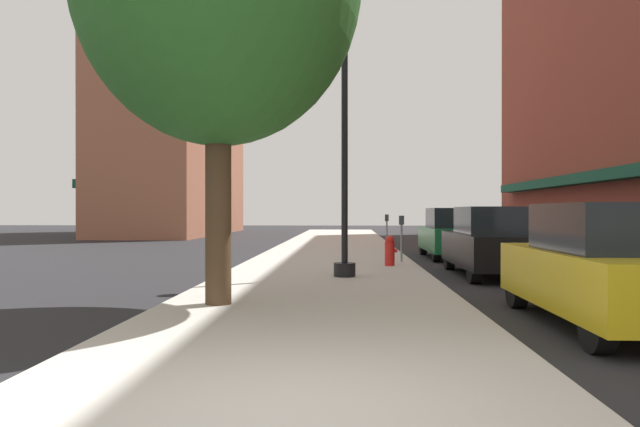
# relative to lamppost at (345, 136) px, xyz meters

# --- Properties ---
(ground_plane) EXTENTS (90.00, 90.00, 0.00)m
(ground_plane) POSITION_rel_lamppost_xyz_m (3.56, 8.86, -3.20)
(ground_plane) COLOR #232326
(sidewalk_slab) EXTENTS (4.80, 50.00, 0.12)m
(sidewalk_slab) POSITION_rel_lamppost_xyz_m (-0.44, 9.86, -3.14)
(sidewalk_slab) COLOR #B7B2A8
(sidewalk_slab) RESTS_ON ground
(building_far_background) EXTENTS (6.80, 18.00, 17.79)m
(building_far_background) POSITION_rel_lamppost_xyz_m (-11.46, 27.86, 5.67)
(building_far_background) COLOR #9E6047
(building_far_background) RESTS_ON ground
(lamppost) EXTENTS (0.48, 0.48, 5.90)m
(lamppost) POSITION_rel_lamppost_xyz_m (0.00, 0.00, 0.00)
(lamppost) COLOR black
(lamppost) RESTS_ON sidewalk_slab
(fire_hydrant) EXTENTS (0.33, 0.26, 0.79)m
(fire_hydrant) POSITION_rel_lamppost_xyz_m (1.18, 2.72, -2.68)
(fire_hydrant) COLOR red
(fire_hydrant) RESTS_ON sidewalk_slab
(parking_meter_near) EXTENTS (0.14, 0.09, 1.31)m
(parking_meter_near) POSITION_rel_lamppost_xyz_m (1.61, 10.54, -2.25)
(parking_meter_near) COLOR slate
(parking_meter_near) RESTS_ON sidewalk_slab
(parking_meter_far) EXTENTS (0.14, 0.09, 1.31)m
(parking_meter_far) POSITION_rel_lamppost_xyz_m (1.61, 4.08, -2.25)
(parking_meter_far) COLOR slate
(parking_meter_far) RESTS_ON sidewalk_slab
(car_yellow) EXTENTS (1.80, 4.30, 1.66)m
(car_yellow) POSITION_rel_lamppost_xyz_m (3.56, -5.18, -2.39)
(car_yellow) COLOR black
(car_yellow) RESTS_ON ground
(car_black) EXTENTS (1.80, 4.30, 1.66)m
(car_black) POSITION_rel_lamppost_xyz_m (3.56, 1.33, -2.39)
(car_black) COLOR black
(car_black) RESTS_ON ground
(car_green) EXTENTS (1.80, 4.30, 1.66)m
(car_green) POSITION_rel_lamppost_xyz_m (3.56, 6.96, -2.39)
(car_green) COLOR black
(car_green) RESTS_ON ground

